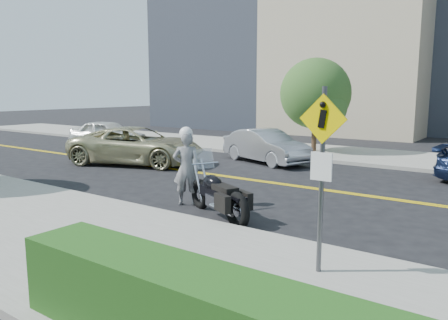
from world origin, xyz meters
name	(u,v)px	position (x,y,z in m)	size (l,w,h in m)	color
ground_plane	(277,184)	(0.00, 0.00, 0.00)	(120.00, 120.00, 0.00)	black
sidewalk_near	(95,244)	(0.00, -7.50, 0.07)	(60.00, 5.00, 0.15)	#9E9B91
sidewalk_far	(354,155)	(0.00, 7.50, 0.07)	(60.00, 5.00, 0.15)	#9E9B91
pedestrian_sign	(322,163)	(4.20, -6.31, 1.96)	(0.78, 0.08, 3.00)	#4C4C51
motorcyclist	(186,166)	(-0.69, -3.87, 1.06)	(0.87, 0.83, 2.14)	#B0B0B5
motorcycle	(218,185)	(0.69, -4.31, 0.80)	(2.64, 0.80, 1.60)	black
suv	(137,146)	(-6.79, 0.06, 0.79)	(2.62, 5.68, 1.58)	#B8B387
parked_car_white	(108,134)	(-12.25, 3.02, 0.75)	(1.76, 4.39, 1.49)	white
parked_car_silver	(266,146)	(-2.54, 3.58, 0.72)	(1.53, 4.38, 1.44)	#A0A2A7
tree_far_a	(315,94)	(-1.94, 7.25, 2.95)	(3.41, 3.41, 4.67)	#382619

